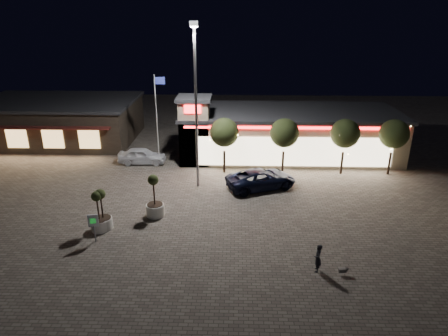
{
  "coord_description": "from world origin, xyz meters",
  "views": [
    {
      "loc": [
        4.94,
        -20.97,
        13.01
      ],
      "look_at": [
        4.13,
        6.0,
        2.36
      ],
      "focal_mm": 32.0,
      "sensor_mm": 36.0,
      "label": 1
    }
  ],
  "objects_px": {
    "pedestrian": "(318,258)",
    "planter_mid": "(103,217)",
    "pickup_truck": "(261,179)",
    "valet_sign": "(93,223)",
    "planter_left": "(99,218)",
    "white_sedan": "(142,156)"
  },
  "relations": [
    {
      "from": "pickup_truck",
      "to": "white_sedan",
      "type": "xyz_separation_m",
      "value": [
        -10.54,
        5.12,
        -0.03
      ]
    },
    {
      "from": "pickup_truck",
      "to": "white_sedan",
      "type": "bearing_deg",
      "value": 42.81
    },
    {
      "from": "pickup_truck",
      "to": "white_sedan",
      "type": "height_order",
      "value": "pickup_truck"
    },
    {
      "from": "pickup_truck",
      "to": "valet_sign",
      "type": "height_order",
      "value": "valet_sign"
    },
    {
      "from": "planter_mid",
      "to": "valet_sign",
      "type": "xyz_separation_m",
      "value": [
        -0.01,
        -1.62,
        0.44
      ]
    },
    {
      "from": "pickup_truck",
      "to": "valet_sign",
      "type": "distance_m",
      "value": 13.31
    },
    {
      "from": "pedestrian",
      "to": "valet_sign",
      "type": "bearing_deg",
      "value": -91.08
    },
    {
      "from": "pickup_truck",
      "to": "valet_sign",
      "type": "relative_size",
      "value": 2.97
    },
    {
      "from": "planter_left",
      "to": "planter_mid",
      "type": "relative_size",
      "value": 0.98
    },
    {
      "from": "planter_left",
      "to": "planter_mid",
      "type": "distance_m",
      "value": 0.28
    },
    {
      "from": "white_sedan",
      "to": "pedestrian",
      "type": "relative_size",
      "value": 2.69
    },
    {
      "from": "pickup_truck",
      "to": "planter_left",
      "type": "height_order",
      "value": "planter_left"
    },
    {
      "from": "pedestrian",
      "to": "valet_sign",
      "type": "relative_size",
      "value": 0.86
    },
    {
      "from": "planter_mid",
      "to": "pedestrian",
      "type": "bearing_deg",
      "value": -17.86
    },
    {
      "from": "white_sedan",
      "to": "valet_sign",
      "type": "xyz_separation_m",
      "value": [
        0.12,
        -13.37,
        0.56
      ]
    },
    {
      "from": "pedestrian",
      "to": "planter_mid",
      "type": "distance_m",
      "value": 13.45
    },
    {
      "from": "planter_mid",
      "to": "planter_left",
      "type": "bearing_deg",
      "value": -126.94
    },
    {
      "from": "planter_mid",
      "to": "valet_sign",
      "type": "height_order",
      "value": "planter_mid"
    },
    {
      "from": "white_sedan",
      "to": "valet_sign",
      "type": "distance_m",
      "value": 13.39
    },
    {
      "from": "pickup_truck",
      "to": "planter_left",
      "type": "bearing_deg",
      "value": 101.66
    },
    {
      "from": "pedestrian",
      "to": "planter_mid",
      "type": "xyz_separation_m",
      "value": [
        -12.8,
        4.12,
        0.05
      ]
    },
    {
      "from": "white_sedan",
      "to": "planter_mid",
      "type": "distance_m",
      "value": 11.75
    }
  ]
}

